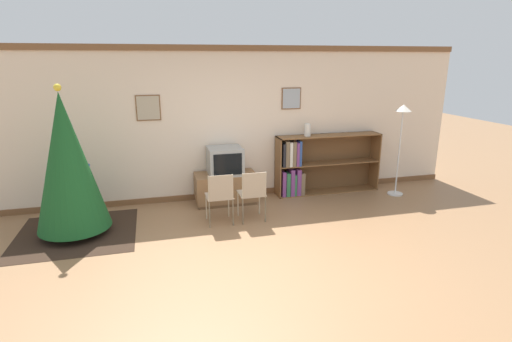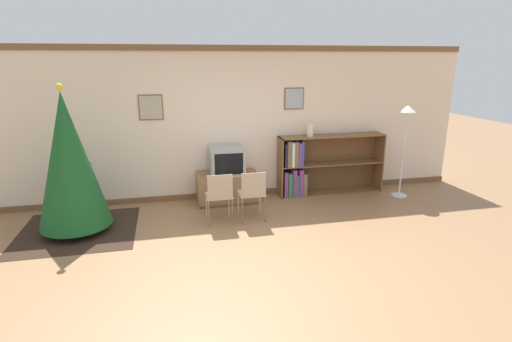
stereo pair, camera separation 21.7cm
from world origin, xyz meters
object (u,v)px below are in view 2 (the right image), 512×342
christmas_tree (69,161)px  folding_chair_right (252,193)px  vase (310,130)px  standing_lamp (406,127)px  tv_console (227,188)px  television (227,160)px  bookshelf (312,167)px  folding_chair_left (220,195)px

christmas_tree → folding_chair_right: (2.62, -0.19, -0.61)m
christmas_tree → vase: size_ratio=9.35×
vase → folding_chair_right: bearing=-141.2°
standing_lamp → tv_console: bearing=173.2°
christmas_tree → television: (2.36, 0.75, -0.31)m
christmas_tree → vase: bearing=12.3°
bookshelf → folding_chair_right: bearing=-142.6°
television → folding_chair_left: television is taller
television → standing_lamp: (3.18, -0.38, 0.53)m
folding_chair_right → bookshelf: size_ratio=0.41×
bookshelf → vase: 0.71m
bookshelf → vase: bearing=-177.9°
bookshelf → vase: vase is taller
folding_chair_left → standing_lamp: bearing=9.3°
television → folding_chair_left: 1.02m
folding_chair_left → vase: vase is taller
television → folding_chair_left: size_ratio=0.72×
folding_chair_left → standing_lamp: 3.58m
vase → bookshelf: bearing=2.1°
folding_chair_right → bookshelf: 1.73m
television → bookshelf: (1.63, 0.11, -0.24)m
television → bookshelf: bearing=3.8°
television → vase: vase is taller
tv_console → bookshelf: bookshelf is taller
tv_console → television: size_ratio=1.81×
christmas_tree → television: bearing=17.6°
christmas_tree → folding_chair_left: christmas_tree is taller
television → folding_chair_right: television is taller
tv_console → folding_chair_right: 1.00m
tv_console → folding_chair_right: (0.26, -0.94, 0.21)m
folding_chair_right → standing_lamp: (2.92, 0.56, 0.82)m
television → standing_lamp: size_ratio=0.35×
vase → television: bearing=-176.2°
folding_chair_left → vase: size_ratio=3.56×
christmas_tree → television: 2.50m
folding_chair_left → vase: (1.81, 1.05, 0.75)m
folding_chair_right → standing_lamp: 3.09m
folding_chair_left → television: bearing=74.7°
folding_chair_left → vase: bearing=30.0°
folding_chair_left → christmas_tree: bearing=174.8°
tv_console → bookshelf: (1.63, 0.10, 0.26)m
christmas_tree → bookshelf: christmas_tree is taller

